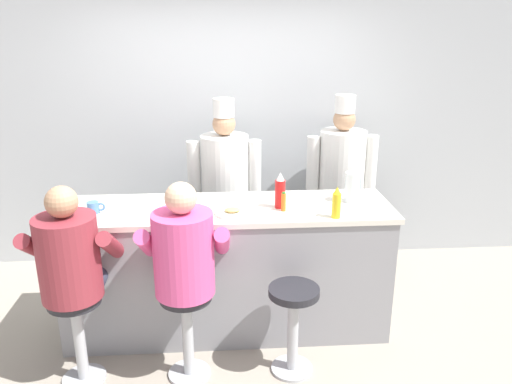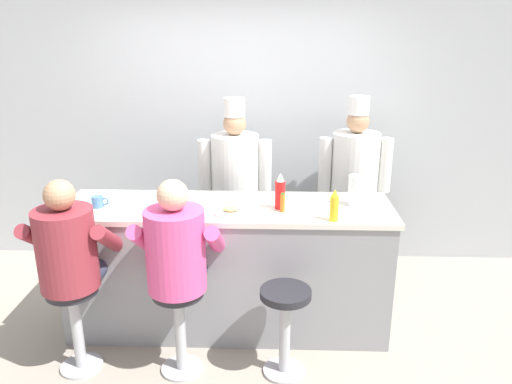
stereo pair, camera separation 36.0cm
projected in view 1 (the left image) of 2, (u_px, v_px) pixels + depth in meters
The scene contains 15 objects.
ground_plane at pixel (230, 351), 3.65m from camera, with size 20.00×20.00×0.00m, color #9E9384.
wall_back at pixel (224, 126), 4.79m from camera, with size 10.00×0.06×2.70m.
diner_counter at pixel (228, 268), 3.82m from camera, with size 2.44×0.68×1.01m.
ketchup_bottle_red at pixel (280, 191), 3.60m from camera, with size 0.07×0.07×0.27m.
mustard_bottle_yellow at pixel (337, 203), 3.42m from camera, with size 0.06×0.06×0.22m.
hot_sauce_bottle_orange at pixel (284, 202), 3.55m from camera, with size 0.03×0.03×0.14m.
water_pitcher_clear at pixel (352, 187), 3.72m from camera, with size 0.13×0.11×0.23m.
breakfast_plate at pixel (233, 212), 3.51m from camera, with size 0.25×0.25×0.05m.
cereal_bowl at pixel (175, 215), 3.43m from camera, with size 0.15×0.15×0.05m.
coffee_mug_blue at pixel (94, 207), 3.52m from camera, with size 0.13×0.08×0.08m.
diner_seated_maroon at pixel (71, 263), 3.13m from camera, with size 0.58×0.57×1.37m.
diner_seated_pink at pixel (184, 259), 3.17m from camera, with size 0.58×0.58×1.38m.
empty_stool_round at pixel (293, 316), 3.33m from camera, with size 0.34×0.34×0.64m.
cook_in_whites_near at pixel (225, 183), 4.47m from camera, with size 0.66×0.42×1.68m.
cook_in_whites_far at pixel (341, 177), 4.64m from camera, with size 0.66×0.42×1.69m.
Camera 1 is at (-0.03, -3.10, 2.27)m, focal length 35.00 mm.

